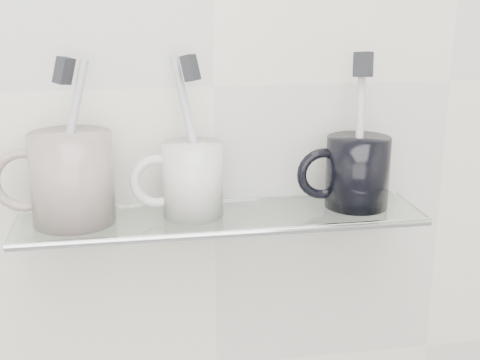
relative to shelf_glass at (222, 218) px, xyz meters
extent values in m
plane|color=silver|center=(0.00, 0.06, 0.15)|extent=(2.50, 0.00, 2.50)
cube|color=silver|center=(0.00, 0.00, 0.00)|extent=(0.50, 0.12, 0.01)
cylinder|color=silver|center=(0.00, -0.06, 0.00)|extent=(0.50, 0.01, 0.01)
cylinder|color=silver|center=(-0.21, 0.05, -0.01)|extent=(0.02, 0.03, 0.02)
cylinder|color=silver|center=(0.21, 0.05, -0.01)|extent=(0.02, 0.03, 0.02)
cylinder|color=silver|center=(-0.18, 0.00, 0.06)|extent=(0.10, 0.10, 0.11)
torus|color=silver|center=(-0.23, 0.00, 0.06)|extent=(0.08, 0.01, 0.08)
cylinder|color=#B9B9BF|center=(-0.18, 0.00, 0.10)|extent=(0.06, 0.02, 0.19)
cube|color=#232529|center=(-0.18, 0.00, 0.19)|extent=(0.03, 0.03, 0.03)
cylinder|color=silver|center=(-0.03, 0.00, 0.05)|extent=(0.09, 0.09, 0.09)
torus|color=silver|center=(-0.08, 0.00, 0.05)|extent=(0.07, 0.01, 0.07)
cylinder|color=#B7BEC7|center=(-0.03, 0.00, 0.10)|extent=(0.05, 0.05, 0.19)
cube|color=#232529|center=(-0.03, 0.00, 0.19)|extent=(0.03, 0.03, 0.03)
cylinder|color=black|center=(0.18, 0.00, 0.05)|extent=(0.10, 0.10, 0.09)
torus|color=black|center=(0.13, 0.00, 0.05)|extent=(0.07, 0.01, 0.07)
cylinder|color=beige|center=(0.18, 0.00, 0.10)|extent=(0.02, 0.04, 0.19)
cube|color=#232529|center=(0.18, 0.00, 0.19)|extent=(0.02, 0.03, 0.03)
cylinder|color=silver|center=(0.20, 0.00, 0.01)|extent=(0.04, 0.04, 0.02)
camera|label=1|loc=(-0.11, -0.77, 0.28)|focal=50.00mm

